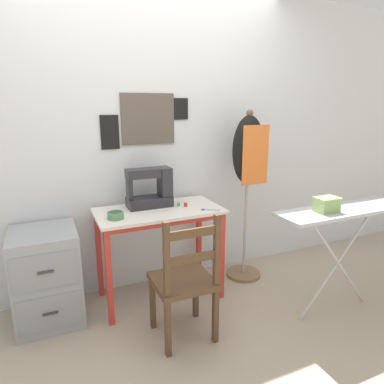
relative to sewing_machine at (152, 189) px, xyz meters
name	(u,v)px	position (x,y,z in m)	size (l,w,h in m)	color
ground_plane	(172,312)	(0.02, -0.37, -0.92)	(14.00, 14.00, 0.00)	tan
wall_back	(145,142)	(0.02, 0.22, 0.36)	(10.00, 0.07, 2.55)	silver
sewing_table	(160,223)	(0.02, -0.12, -0.26)	(0.99, 0.52, 0.77)	silver
sewing_machine	(152,189)	(0.00, 0.00, 0.00)	(0.37, 0.18, 0.34)	#28282D
fabric_bowl	(115,215)	(-0.34, -0.20, -0.12)	(0.12, 0.12, 0.05)	#56895B
scissors	(208,210)	(0.37, -0.28, -0.15)	(0.14, 0.11, 0.01)	silver
thread_spool_near_machine	(179,204)	(0.20, -0.09, -0.13)	(0.03, 0.03, 0.03)	green
thread_spool_mid_table	(186,204)	(0.24, -0.13, -0.13)	(0.04, 0.04, 0.04)	red
wooden_chair	(185,282)	(0.00, -0.68, -0.49)	(0.40, 0.38, 0.92)	#513823
filing_cabinet	(47,276)	(-0.85, -0.07, -0.57)	(0.46, 0.51, 0.70)	#93999E
dress_form	(248,161)	(0.86, -0.08, 0.18)	(0.32, 0.32, 1.54)	#846647
ironing_board	(343,215)	(1.20, -0.85, -0.13)	(1.09, 0.30, 0.85)	#ADB2B7
storage_box	(327,205)	(1.02, -0.85, -0.03)	(0.17, 0.12, 0.11)	#8EB266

